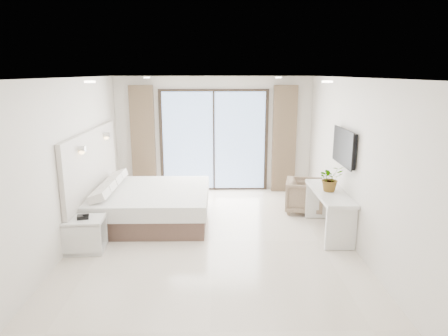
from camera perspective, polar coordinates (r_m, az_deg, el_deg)
The scene contains 8 objects.
ground at distance 6.85m, azimuth -1.63°, elevation -10.44°, with size 6.20×6.20×0.00m, color beige.
room_shell at distance 7.23m, azimuth -3.21°, elevation 3.94°, with size 4.62×6.22×2.72m.
bed at distance 7.78m, azimuth -10.56°, elevation -5.15°, with size 2.19×2.08×0.75m.
nightstand at distance 6.78m, azimuth -19.22°, elevation -8.98°, with size 0.62×0.52×0.54m.
phone at distance 6.67m, azimuth -19.50°, elevation -6.60°, with size 0.17×0.13×0.06m, color black.
console_desk at distance 7.25m, azimuth 14.78°, elevation -4.76°, with size 0.51×1.62×0.77m.
plant at distance 7.15m, azimuth 14.95°, elevation -1.81°, with size 0.41×0.46×0.36m, color #33662D.
armchair at distance 8.28m, azimuth 11.42°, elevation -3.69°, with size 0.72×0.68×0.74m, color #827255.
Camera 1 is at (0.09, -6.26, 2.78)m, focal length 32.00 mm.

